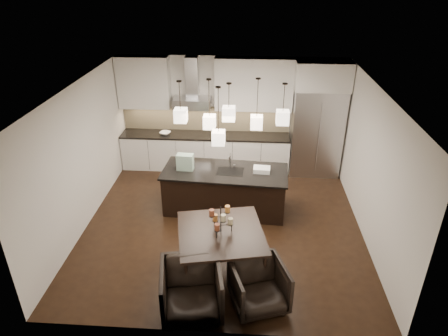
# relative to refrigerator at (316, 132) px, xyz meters

# --- Properties ---
(floor) EXTENTS (5.50, 5.50, 0.02)m
(floor) POSITION_rel_refrigerator_xyz_m (-2.10, -2.38, -1.08)
(floor) COLOR black
(floor) RESTS_ON ground
(ceiling) EXTENTS (5.50, 5.50, 0.02)m
(ceiling) POSITION_rel_refrigerator_xyz_m (-2.10, -2.38, 1.73)
(ceiling) COLOR white
(ceiling) RESTS_ON wall_back
(wall_back) EXTENTS (5.50, 0.02, 2.80)m
(wall_back) POSITION_rel_refrigerator_xyz_m (-2.10, 0.38, 0.32)
(wall_back) COLOR silver
(wall_back) RESTS_ON ground
(wall_front) EXTENTS (5.50, 0.02, 2.80)m
(wall_front) POSITION_rel_refrigerator_xyz_m (-2.10, -5.14, 0.32)
(wall_front) COLOR silver
(wall_front) RESTS_ON ground
(wall_left) EXTENTS (0.02, 5.50, 2.80)m
(wall_left) POSITION_rel_refrigerator_xyz_m (-4.86, -2.38, 0.32)
(wall_left) COLOR silver
(wall_left) RESTS_ON ground
(wall_right) EXTENTS (0.02, 5.50, 2.80)m
(wall_right) POSITION_rel_refrigerator_xyz_m (0.66, -2.38, 0.32)
(wall_right) COLOR silver
(wall_right) RESTS_ON ground
(refrigerator) EXTENTS (1.20, 0.72, 2.15)m
(refrigerator) POSITION_rel_refrigerator_xyz_m (0.00, 0.00, 0.00)
(refrigerator) COLOR #B7B7BA
(refrigerator) RESTS_ON floor
(fridge_panel) EXTENTS (1.26, 0.72, 0.65)m
(fridge_panel) POSITION_rel_refrigerator_xyz_m (0.00, 0.00, 1.40)
(fridge_panel) COLOR silver
(fridge_panel) RESTS_ON refrigerator
(lower_cabinets) EXTENTS (4.21, 0.62, 0.88)m
(lower_cabinets) POSITION_rel_refrigerator_xyz_m (-2.73, 0.05, -0.64)
(lower_cabinets) COLOR silver
(lower_cabinets) RESTS_ON floor
(countertop) EXTENTS (4.21, 0.66, 0.04)m
(countertop) POSITION_rel_refrigerator_xyz_m (-2.73, 0.05, -0.17)
(countertop) COLOR black
(countertop) RESTS_ON lower_cabinets
(backsplash) EXTENTS (4.21, 0.02, 0.63)m
(backsplash) POSITION_rel_refrigerator_xyz_m (-2.73, 0.35, 0.16)
(backsplash) COLOR tan
(backsplash) RESTS_ON countertop
(upper_cab_left) EXTENTS (1.25, 0.35, 1.25)m
(upper_cab_left) POSITION_rel_refrigerator_xyz_m (-4.20, 0.19, 1.10)
(upper_cab_left) COLOR silver
(upper_cab_left) RESTS_ON wall_back
(upper_cab_right) EXTENTS (1.85, 0.35, 1.25)m
(upper_cab_right) POSITION_rel_refrigerator_xyz_m (-1.55, 0.19, 1.10)
(upper_cab_right) COLOR silver
(upper_cab_right) RESTS_ON wall_back
(hood_canopy) EXTENTS (0.90, 0.52, 0.24)m
(hood_canopy) POSITION_rel_refrigerator_xyz_m (-3.03, 0.10, 0.65)
(hood_canopy) COLOR #B7B7BA
(hood_canopy) RESTS_ON wall_back
(hood_chimney) EXTENTS (0.30, 0.28, 0.96)m
(hood_chimney) POSITION_rel_refrigerator_xyz_m (-3.03, 0.21, 1.24)
(hood_chimney) COLOR #B7B7BA
(hood_chimney) RESTS_ON hood_canopy
(fruit_bowl) EXTENTS (0.32, 0.32, 0.06)m
(fruit_bowl) POSITION_rel_refrigerator_xyz_m (-3.72, 0.00, -0.12)
(fruit_bowl) COLOR silver
(fruit_bowl) RESTS_ON countertop
(island_body) EXTENTS (2.56, 1.17, 0.88)m
(island_body) POSITION_rel_refrigerator_xyz_m (-2.10, -1.85, -0.64)
(island_body) COLOR black
(island_body) RESTS_ON floor
(island_top) EXTENTS (2.65, 1.25, 0.04)m
(island_top) POSITION_rel_refrigerator_xyz_m (-2.10, -1.85, -0.18)
(island_top) COLOR black
(island_top) RESTS_ON island_body
(faucet) EXTENTS (0.12, 0.25, 0.38)m
(faucet) POSITION_rel_refrigerator_xyz_m (-1.99, -1.76, 0.03)
(faucet) COLOR silver
(faucet) RESTS_ON island_top
(tote_bag) EXTENTS (0.35, 0.20, 0.34)m
(tote_bag) POSITION_rel_refrigerator_xyz_m (-2.93, -1.85, 0.01)
(tote_bag) COLOR #2D6A40
(tote_bag) RESTS_ON island_top
(food_container) EXTENTS (0.36, 0.26, 0.10)m
(food_container) POSITION_rel_refrigerator_xyz_m (-1.35, -1.85, -0.11)
(food_container) COLOR silver
(food_container) RESTS_ON island_top
(dining_table) EXTENTS (1.62, 1.62, 0.83)m
(dining_table) POSITION_rel_refrigerator_xyz_m (-2.04, -3.83, -0.66)
(dining_table) COLOR black
(dining_table) RESTS_ON floor
(candelabra) EXTENTS (0.47, 0.47, 0.49)m
(candelabra) POSITION_rel_refrigerator_xyz_m (-2.04, -3.83, -0.01)
(candelabra) COLOR black
(candelabra) RESTS_ON dining_table
(candle_a) EXTENTS (0.10, 0.10, 0.11)m
(candle_a) POSITION_rel_refrigerator_xyz_m (-1.89, -3.80, -0.05)
(candle_a) COLOR beige
(candle_a) RESTS_ON candelabra
(candle_b) EXTENTS (0.10, 0.10, 0.11)m
(candle_b) POSITION_rel_refrigerator_xyz_m (-2.14, -3.72, -0.05)
(candle_b) COLOR #DF8E41
(candle_b) RESTS_ON candelabra
(candle_c) EXTENTS (0.10, 0.10, 0.11)m
(candle_c) POSITION_rel_refrigerator_xyz_m (-2.09, -3.98, -0.05)
(candle_c) COLOR brown
(candle_c) RESTS_ON candelabra
(candle_d) EXTENTS (0.10, 0.10, 0.11)m
(candle_d) POSITION_rel_refrigerator_xyz_m (-1.94, -3.71, 0.12)
(candle_d) COLOR #DF8E41
(candle_d) RESTS_ON candelabra
(candle_e) EXTENTS (0.10, 0.10, 0.11)m
(candle_e) POSITION_rel_refrigerator_xyz_m (-2.18, -3.84, 0.12)
(candle_e) COLOR brown
(candle_e) RESTS_ON candelabra
(candle_f) EXTENTS (0.10, 0.10, 0.11)m
(candle_f) POSITION_rel_refrigerator_xyz_m (-1.99, -3.97, 0.12)
(candle_f) COLOR beige
(candle_f) RESTS_ON candelabra
(armchair_left) EXTENTS (1.04, 1.06, 0.84)m
(armchair_left) POSITION_rel_refrigerator_xyz_m (-2.41, -4.75, -0.66)
(armchair_left) COLOR black
(armchair_left) RESTS_ON floor
(armchair_right) EXTENTS (1.02, 1.03, 0.75)m
(armchair_right) POSITION_rel_refrigerator_xyz_m (-1.41, -4.55, -0.70)
(armchair_right) COLOR black
(armchair_right) RESTS_ON floor
(pendant_a) EXTENTS (0.24, 0.24, 0.26)m
(pendant_a) POSITION_rel_refrigerator_xyz_m (-2.96, -1.90, 1.05)
(pendant_a) COLOR beige
(pendant_a) RESTS_ON ceiling
(pendant_b) EXTENTS (0.24, 0.24, 0.26)m
(pendant_b) POSITION_rel_refrigerator_xyz_m (-2.42, -1.73, 0.87)
(pendant_b) COLOR beige
(pendant_b) RESTS_ON ceiling
(pendant_c) EXTENTS (0.24, 0.24, 0.26)m
(pendant_c) POSITION_rel_refrigerator_xyz_m (-2.02, -1.99, 1.14)
(pendant_c) COLOR beige
(pendant_c) RESTS_ON ceiling
(pendant_d) EXTENTS (0.24, 0.24, 0.26)m
(pendant_d) POSITION_rel_refrigerator_xyz_m (-1.49, -1.61, 0.83)
(pendant_d) COLOR beige
(pendant_d) RESTS_ON ceiling
(pendant_e) EXTENTS (0.24, 0.24, 0.26)m
(pendant_e) POSITION_rel_refrigerator_xyz_m (-1.01, -1.94, 1.07)
(pendant_e) COLOR beige
(pendant_e) RESTS_ON ceiling
(pendant_f) EXTENTS (0.24, 0.24, 0.26)m
(pendant_f) POSITION_rel_refrigerator_xyz_m (-2.20, -2.25, 0.75)
(pendant_f) COLOR beige
(pendant_f) RESTS_ON ceiling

